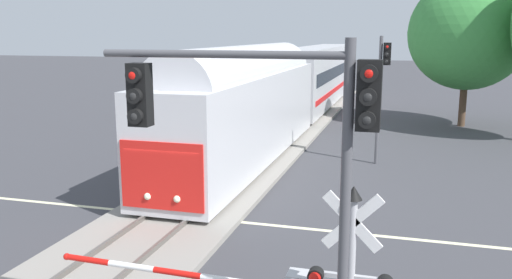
# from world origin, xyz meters

# --- Properties ---
(ground_plane) EXTENTS (220.00, 220.00, 0.00)m
(ground_plane) POSITION_xyz_m (0.00, 0.00, 0.00)
(ground_plane) COLOR #3D3D42
(road_centre_stripe) EXTENTS (44.00, 0.20, 0.01)m
(road_centre_stripe) POSITION_xyz_m (0.00, 0.00, 0.00)
(road_centre_stripe) COLOR beige
(road_centre_stripe) RESTS_ON ground
(railway_track) EXTENTS (4.40, 80.00, 0.32)m
(railway_track) POSITION_xyz_m (0.00, 0.00, 0.10)
(railway_track) COLOR gray
(railway_track) RESTS_ON ground
(commuter_train) EXTENTS (3.04, 42.09, 5.16)m
(commuter_train) POSITION_xyz_m (0.00, 18.32, 2.78)
(commuter_train) COLOR silver
(commuter_train) RESTS_ON railway_track
(crossing_signal_mast) EXTENTS (1.36, 0.44, 3.65)m
(crossing_signal_mast) POSITION_xyz_m (6.38, -7.47, 2.24)
(crossing_signal_mast) COLOR #B2B2B7
(crossing_signal_mast) RESTS_ON ground
(traffic_signal_near_right) EXTENTS (4.31, 0.38, 5.94)m
(traffic_signal_near_right) POSITION_xyz_m (5.24, -7.99, 4.47)
(traffic_signal_near_right) COLOR #4C4C51
(traffic_signal_near_right) RESTS_ON ground
(traffic_signal_far_side) EXTENTS (0.53, 0.38, 5.89)m
(traffic_signal_far_side) POSITION_xyz_m (6.05, 9.23, 3.94)
(traffic_signal_far_side) COLOR #4C4C51
(traffic_signal_far_side) RESTS_ON ground
(oak_far_right) EXTENTS (7.49, 7.49, 9.64)m
(oak_far_right) POSITION_xyz_m (10.73, 21.26, 6.02)
(oak_far_right) COLOR #4C3828
(oak_far_right) RESTS_ON ground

